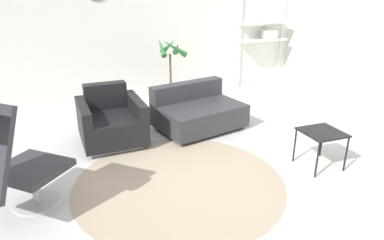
# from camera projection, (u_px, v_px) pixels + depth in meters

# --- Properties ---
(ground_plane) EXTENTS (12.00, 12.00, 0.00)m
(ground_plane) POSITION_uv_depth(u_px,v_px,m) (177.00, 174.00, 3.93)
(ground_plane) COLOR silver
(wall_back) EXTENTS (12.00, 0.09, 2.80)m
(wall_back) POSITION_uv_depth(u_px,v_px,m) (121.00, 23.00, 6.13)
(wall_back) COLOR silver
(wall_back) RESTS_ON ground_plane
(round_rug) EXTENTS (2.30, 2.30, 0.01)m
(round_rug) POSITION_uv_depth(u_px,v_px,m) (179.00, 182.00, 3.76)
(round_rug) COLOR tan
(round_rug) RESTS_ON ground_plane
(armchair_red) EXTENTS (0.86, 0.91, 0.76)m
(armchair_red) POSITION_uv_depth(u_px,v_px,m) (111.00, 122.00, 4.67)
(armchair_red) COLOR silver
(armchair_red) RESTS_ON ground_plane
(couch_low) EXTENTS (1.39, 1.13, 0.65)m
(couch_low) POSITION_uv_depth(u_px,v_px,m) (198.00, 113.00, 5.15)
(couch_low) COLOR black
(couch_low) RESTS_ON ground_plane
(side_table) EXTENTS (0.45, 0.45, 0.45)m
(side_table) POSITION_uv_depth(u_px,v_px,m) (322.00, 135.00, 3.97)
(side_table) COLOR black
(side_table) RESTS_ON ground_plane
(potted_plant) EXTENTS (0.47, 0.46, 1.23)m
(potted_plant) POSITION_uv_depth(u_px,v_px,m) (171.00, 78.00, 6.14)
(potted_plant) COLOR #333338
(potted_plant) RESTS_ON ground_plane
(shelf_unit) EXTENTS (1.07, 0.28, 2.07)m
(shelf_unit) POSITION_uv_depth(u_px,v_px,m) (267.00, 31.00, 6.99)
(shelf_unit) COLOR #BCBCC1
(shelf_unit) RESTS_ON ground_plane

